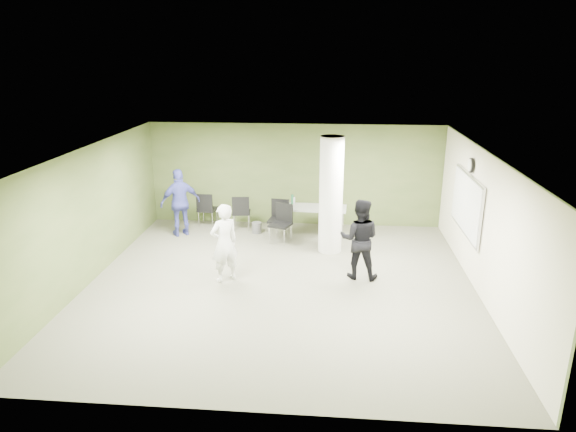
# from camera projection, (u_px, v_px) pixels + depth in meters

# --- Properties ---
(floor) EXTENTS (8.00, 8.00, 0.00)m
(floor) POSITION_uv_depth(u_px,v_px,m) (281.00, 284.00, 10.72)
(floor) COLOR #525041
(floor) RESTS_ON ground
(ceiling) EXTENTS (8.00, 8.00, 0.00)m
(ceiling) POSITION_uv_depth(u_px,v_px,m) (280.00, 152.00, 9.86)
(ceiling) COLOR white
(ceiling) RESTS_ON wall_back
(wall_back) EXTENTS (8.00, 2.80, 0.02)m
(wall_back) POSITION_uv_depth(u_px,v_px,m) (295.00, 175.00, 14.08)
(wall_back) COLOR #435628
(wall_back) RESTS_ON floor
(wall_left) EXTENTS (0.02, 8.00, 2.80)m
(wall_left) POSITION_uv_depth(u_px,v_px,m) (88.00, 216.00, 10.62)
(wall_left) COLOR #435628
(wall_left) RESTS_ON floor
(wall_right_cream) EXTENTS (0.02, 8.00, 2.80)m
(wall_right_cream) POSITION_uv_depth(u_px,v_px,m) (485.00, 226.00, 9.96)
(wall_right_cream) COLOR beige
(wall_right_cream) RESTS_ON floor
(column) EXTENTS (0.56, 0.56, 2.80)m
(column) POSITION_uv_depth(u_px,v_px,m) (331.00, 195.00, 12.10)
(column) COLOR silver
(column) RESTS_ON floor
(whiteboard) EXTENTS (0.05, 2.30, 1.30)m
(whiteboard) POSITION_uv_depth(u_px,v_px,m) (466.00, 204.00, 11.08)
(whiteboard) COLOR silver
(whiteboard) RESTS_ON wall_right_cream
(wall_clock) EXTENTS (0.06, 0.32, 0.32)m
(wall_clock) POSITION_uv_depth(u_px,v_px,m) (471.00, 165.00, 10.81)
(wall_clock) COLOR black
(wall_clock) RESTS_ON wall_right_cream
(folding_table) EXTENTS (1.68, 0.81, 1.03)m
(folding_table) POSITION_uv_depth(u_px,v_px,m) (314.00, 209.00, 13.35)
(folding_table) COLOR #969691
(folding_table) RESTS_ON floor
(wastebasket) EXTENTS (0.25, 0.25, 0.29)m
(wastebasket) POSITION_uv_depth(u_px,v_px,m) (257.00, 228.00, 13.70)
(wastebasket) COLOR #4C4C4C
(wastebasket) RESTS_ON floor
(chair_back_left) EXTENTS (0.52, 0.52, 0.96)m
(chair_back_left) POSITION_uv_depth(u_px,v_px,m) (206.00, 207.00, 14.07)
(chair_back_left) COLOR black
(chair_back_left) RESTS_ON floor
(chair_back_right) EXTENTS (0.53, 0.53, 0.96)m
(chair_back_right) POSITION_uv_depth(u_px,v_px,m) (241.00, 210.00, 13.82)
(chair_back_right) COLOR black
(chair_back_right) RESTS_ON floor
(chair_table_left) EXTENTS (0.63, 0.63, 0.98)m
(chair_table_left) POSITION_uv_depth(u_px,v_px,m) (282.00, 220.00, 12.95)
(chair_table_left) COLOR black
(chair_table_left) RESTS_ON floor
(chair_table_right) EXTENTS (0.55, 0.55, 0.99)m
(chair_table_right) POSITION_uv_depth(u_px,v_px,m) (279.00, 216.00, 13.27)
(chair_table_right) COLOR black
(chair_table_right) RESTS_ON floor
(woman_white) EXTENTS (0.73, 0.70, 1.69)m
(woman_white) POSITION_uv_depth(u_px,v_px,m) (224.00, 243.00, 10.64)
(woman_white) COLOR silver
(woman_white) RESTS_ON floor
(man_black) EXTENTS (0.92, 0.76, 1.74)m
(man_black) POSITION_uv_depth(u_px,v_px,m) (360.00, 239.00, 10.80)
(man_black) COLOR black
(man_black) RESTS_ON floor
(man_blue) EXTENTS (1.12, 0.92, 1.78)m
(man_blue) POSITION_uv_depth(u_px,v_px,m) (180.00, 203.00, 13.32)
(man_blue) COLOR #3C4197
(man_blue) RESTS_ON floor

